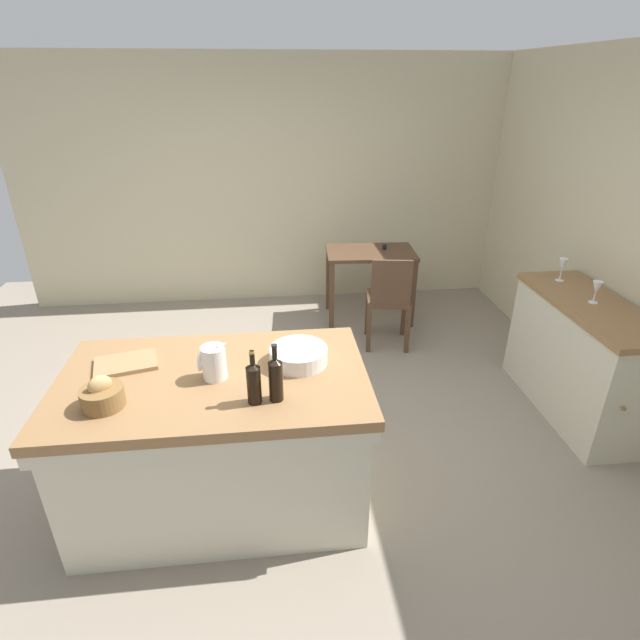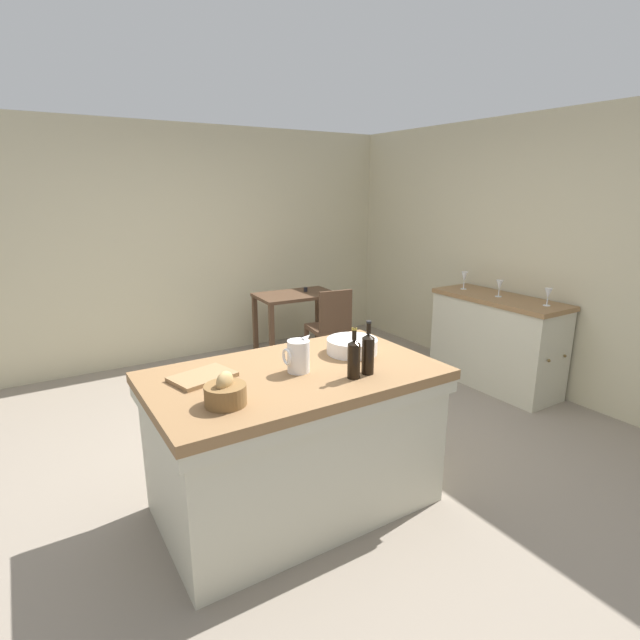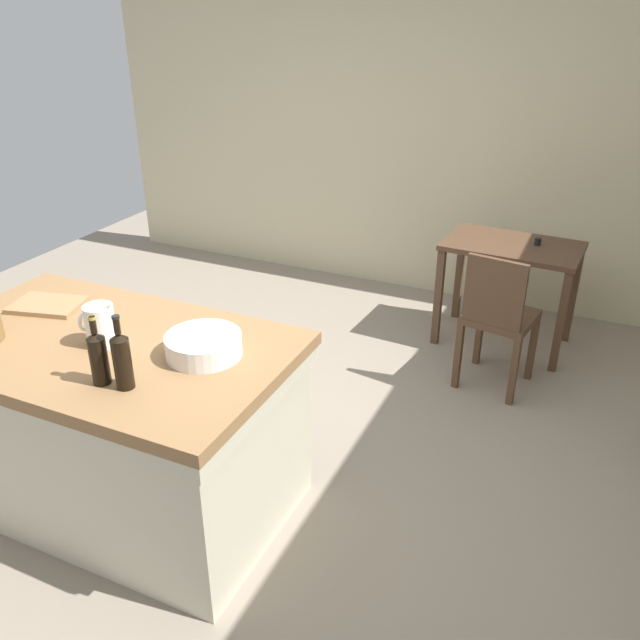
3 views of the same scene
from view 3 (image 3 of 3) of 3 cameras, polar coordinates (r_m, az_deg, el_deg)
The scene contains 10 objects.
ground_plane at distance 3.74m, azimuth -5.99°, elevation -11.16°, with size 6.76×6.76×0.00m, color gray.
wall_back at distance 5.44m, azimuth 7.71°, elevation 15.96°, with size 5.32×0.12×2.60m, color beige.
island_table at distance 3.28m, azimuth -17.30°, elevation -8.15°, with size 1.68×1.00×0.89m.
writing_desk at distance 4.72m, azimuth 16.26°, elevation 4.97°, with size 0.93×0.61×0.80m.
wooden_chair at distance 4.17m, azimuth 15.17°, elevation 0.30°, with size 0.46×0.46×0.92m.
pitcher at distance 3.01m, azimuth -18.58°, elevation -0.39°, with size 0.17×0.13×0.23m.
wash_bowl at distance 2.84m, azimuth -10.08°, elevation -2.17°, with size 0.33×0.33×0.09m, color white.
cutting_board at distance 3.50m, azimuth -22.60°, elevation 1.21°, with size 0.33×0.23×0.02m, color #99754C.
wine_bottle_dark at distance 2.64m, azimuth -16.83°, elevation -3.27°, with size 0.07×0.07×0.31m.
wine_bottle_amber at distance 2.71m, azimuth -18.70°, elevation -3.03°, with size 0.07×0.07×0.29m.
Camera 3 is at (1.58, -2.51, 2.28)m, focal length 36.82 mm.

